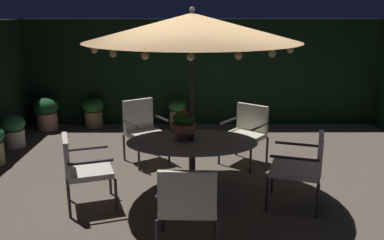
% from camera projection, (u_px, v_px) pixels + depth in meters
% --- Properties ---
extents(ground_plane, '(8.13, 7.27, 0.02)m').
position_uv_depth(ground_plane, '(209.00, 187.00, 5.93)').
color(ground_plane, brown).
extents(hedge_backdrop_rear, '(8.13, 0.30, 2.26)m').
position_uv_depth(hedge_backdrop_rear, '(202.00, 72.00, 9.01)').
color(hedge_backdrop_rear, black).
rests_on(hedge_backdrop_rear, ground_plane).
extents(patio_dining_table, '(1.77, 1.22, 0.73)m').
position_uv_depth(patio_dining_table, '(192.00, 150.00, 5.62)').
color(patio_dining_table, '#2F2934').
rests_on(patio_dining_table, ground_plane).
extents(patio_umbrella, '(2.76, 2.76, 2.48)m').
position_uv_depth(patio_umbrella, '(192.00, 28.00, 5.20)').
color(patio_umbrella, '#2E2D34').
rests_on(patio_umbrella, ground_plane).
extents(centerpiece_planter, '(0.34, 0.34, 0.42)m').
position_uv_depth(centerpiece_planter, '(184.00, 123.00, 5.58)').
color(centerpiece_planter, '#AA6540').
rests_on(centerpiece_planter, patio_dining_table).
extents(patio_chair_north, '(0.66, 0.60, 0.95)m').
position_uv_depth(patio_chair_north, '(188.00, 201.00, 4.22)').
color(patio_chair_north, '#2A282E').
rests_on(patio_chair_north, ground_plane).
extents(patio_chair_northeast, '(0.78, 0.75, 0.96)m').
position_uv_depth(patio_chair_northeast, '(304.00, 164.00, 5.20)').
color(patio_chair_northeast, '#302B2E').
rests_on(patio_chair_northeast, ground_plane).
extents(patio_chair_east, '(0.83, 0.82, 0.94)m').
position_uv_depth(patio_chair_east, '(247.00, 129.00, 6.75)').
color(patio_chair_east, '#2F3130').
rests_on(patio_chair_east, ground_plane).
extents(patio_chair_southeast, '(0.79, 0.79, 1.01)m').
position_uv_depth(patio_chair_southeast, '(143.00, 127.00, 6.81)').
color(patio_chair_southeast, '#2B2D30').
rests_on(patio_chair_southeast, ground_plane).
extents(patio_chair_south, '(0.73, 0.71, 0.94)m').
position_uv_depth(patio_chair_south, '(81.00, 166.00, 5.18)').
color(patio_chair_south, '#2F2E34').
rests_on(patio_chair_south, ground_plane).
extents(potted_plant_front_corner, '(0.45, 0.45, 0.59)m').
position_uv_depth(potted_plant_front_corner, '(13.00, 130.00, 7.57)').
color(potted_plant_front_corner, beige).
rests_on(potted_plant_front_corner, ground_plane).
extents(potted_plant_back_right, '(0.52, 0.52, 0.69)m').
position_uv_depth(potted_plant_back_right, '(47.00, 112.00, 8.63)').
color(potted_plant_back_right, tan).
rests_on(potted_plant_back_right, ground_plane).
extents(potted_plant_right_near, '(0.46, 0.46, 0.63)m').
position_uv_depth(potted_plant_right_near, '(93.00, 111.00, 8.84)').
color(potted_plant_right_near, olive).
rests_on(potted_plant_right_near, ground_plane).
extents(potted_plant_left_near, '(0.38, 0.38, 0.61)m').
position_uv_depth(potted_plant_left_near, '(177.00, 113.00, 8.79)').
color(potted_plant_left_near, olive).
rests_on(potted_plant_left_near, ground_plane).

